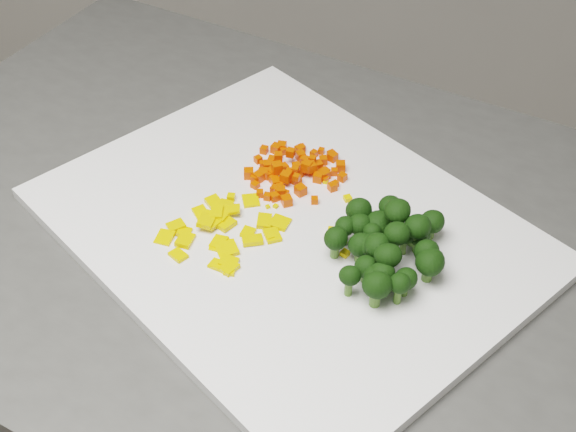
% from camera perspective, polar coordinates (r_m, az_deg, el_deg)
% --- Properties ---
extents(cutting_board, '(0.59, 0.57, 0.01)m').
position_cam_1_polar(cutting_board, '(0.81, 0.00, -0.85)').
color(cutting_board, white).
rests_on(cutting_board, counter_block).
extents(carrot_pile, '(0.10, 0.10, 0.03)m').
position_cam_1_polar(carrot_pile, '(0.85, 0.55, 3.71)').
color(carrot_pile, '#F23602').
rests_on(carrot_pile, cutting_board).
extents(pepper_pile, '(0.12, 0.12, 0.02)m').
position_cam_1_polar(pepper_pile, '(0.79, -4.54, -0.45)').
color(pepper_pile, yellow).
rests_on(pepper_pile, cutting_board).
extents(broccoli_pile, '(0.12, 0.12, 0.06)m').
position_cam_1_polar(broccoli_pile, '(0.75, 7.66, -1.87)').
color(broccoli_pile, black).
rests_on(broccoli_pile, cutting_board).
extents(carrot_cube_0, '(0.01, 0.01, 0.01)m').
position_cam_1_polar(carrot_cube_0, '(0.86, -1.40, 3.58)').
color(carrot_cube_0, '#F23602').
rests_on(carrot_cube_0, carrot_pile).
extents(carrot_cube_1, '(0.01, 0.01, 0.01)m').
position_cam_1_polar(carrot_cube_1, '(0.87, -1.82, 3.69)').
color(carrot_cube_1, '#F23602').
rests_on(carrot_cube_1, carrot_pile).
extents(carrot_cube_2, '(0.01, 0.01, 0.01)m').
position_cam_1_polar(carrot_cube_2, '(0.84, 3.36, 2.28)').
color(carrot_cube_2, '#F23602').
rests_on(carrot_cube_2, carrot_pile).
extents(carrot_cube_3, '(0.01, 0.01, 0.01)m').
position_cam_1_polar(carrot_cube_3, '(0.83, -2.02, 1.61)').
color(carrot_cube_3, '#F23602').
rests_on(carrot_cube_3, carrot_pile).
extents(carrot_cube_4, '(0.01, 0.01, 0.01)m').
position_cam_1_polar(carrot_cube_4, '(0.85, 1.24, 3.37)').
color(carrot_cube_4, '#F23602').
rests_on(carrot_cube_4, carrot_pile).
extents(carrot_cube_5, '(0.01, 0.01, 0.01)m').
position_cam_1_polar(carrot_cube_5, '(0.89, 2.38, 4.65)').
color(carrot_cube_5, '#F23602').
rests_on(carrot_cube_5, carrot_pile).
extents(carrot_cube_6, '(0.01, 0.01, 0.01)m').
position_cam_1_polar(carrot_cube_6, '(0.85, -2.08, 2.81)').
color(carrot_cube_6, '#F23602').
rests_on(carrot_cube_6, carrot_pile).
extents(carrot_cube_7, '(0.01, 0.01, 0.01)m').
position_cam_1_polar(carrot_cube_7, '(0.86, 1.38, 3.62)').
color(carrot_cube_7, '#F23602').
rests_on(carrot_cube_7, carrot_pile).
extents(carrot_cube_8, '(0.01, 0.01, 0.01)m').
position_cam_1_polar(carrot_cube_8, '(0.85, -1.78, 3.02)').
color(carrot_cube_8, '#F23602').
rests_on(carrot_cube_8, carrot_pile).
extents(carrot_cube_9, '(0.01, 0.01, 0.01)m').
position_cam_1_polar(carrot_cube_9, '(0.85, -1.32, 2.95)').
color(carrot_cube_9, '#F23602').
rests_on(carrot_cube_9, carrot_pile).
extents(carrot_cube_10, '(0.01, 0.01, 0.01)m').
position_cam_1_polar(carrot_cube_10, '(0.83, -0.95, 1.91)').
color(carrot_cube_10, '#F23602').
rests_on(carrot_cube_10, carrot_pile).
extents(carrot_cube_11, '(0.01, 0.01, 0.01)m').
position_cam_1_polar(carrot_cube_11, '(0.87, 1.20, 3.98)').
color(carrot_cube_11, '#F23602').
rests_on(carrot_cube_11, carrot_pile).
extents(carrot_cube_12, '(0.01, 0.01, 0.01)m').
position_cam_1_polar(carrot_cube_12, '(0.85, 1.37, 3.58)').
color(carrot_cube_12, '#F23602').
rests_on(carrot_cube_12, carrot_pile).
extents(carrot_cube_13, '(0.01, 0.01, 0.01)m').
position_cam_1_polar(carrot_cube_13, '(0.89, -0.85, 4.82)').
color(carrot_cube_13, '#F23602').
rests_on(carrot_cube_13, carrot_pile).
extents(carrot_cube_14, '(0.01, 0.01, 0.01)m').
position_cam_1_polar(carrot_cube_14, '(0.85, 3.88, 2.77)').
color(carrot_cube_14, '#F23602').
rests_on(carrot_cube_14, carrot_pile).
extents(carrot_cube_15, '(0.01, 0.01, 0.01)m').
position_cam_1_polar(carrot_cube_15, '(0.86, 0.70, 3.21)').
color(carrot_cube_15, '#F23602').
rests_on(carrot_cube_15, carrot_pile).
extents(carrot_cube_16, '(0.01, 0.01, 0.01)m').
position_cam_1_polar(carrot_cube_16, '(0.85, 0.61, 3.55)').
color(carrot_cube_16, '#F23602').
rests_on(carrot_cube_16, carrot_pile).
extents(carrot_cube_17, '(0.01, 0.01, 0.01)m').
position_cam_1_polar(carrot_cube_17, '(0.84, 0.10, 3.14)').
color(carrot_cube_17, '#F23602').
rests_on(carrot_cube_17, carrot_pile).
extents(carrot_cube_18, '(0.01, 0.01, 0.01)m').
position_cam_1_polar(carrot_cube_18, '(0.84, -0.90, 2.35)').
color(carrot_cube_18, '#F23602').
rests_on(carrot_cube_18, carrot_pile).
extents(carrot_cube_19, '(0.01, 0.01, 0.01)m').
position_cam_1_polar(carrot_cube_19, '(0.83, -0.18, 1.62)').
color(carrot_cube_19, '#F23602').
rests_on(carrot_cube_19, carrot_pile).
extents(carrot_cube_20, '(0.01, 0.01, 0.01)m').
position_cam_1_polar(carrot_cube_20, '(0.87, 2.52, 3.97)').
color(carrot_cube_20, '#F23602').
rests_on(carrot_cube_20, carrot_pile).
extents(carrot_cube_21, '(0.01, 0.01, 0.01)m').
position_cam_1_polar(carrot_cube_21, '(0.84, -0.61, 2.17)').
color(carrot_cube_21, '#F23602').
rests_on(carrot_cube_21, carrot_pile).
extents(carrot_cube_22, '(0.01, 0.01, 0.01)m').
position_cam_1_polar(carrot_cube_22, '(0.86, 3.31, 3.16)').
color(carrot_cube_22, '#F23602').
rests_on(carrot_cube_22, carrot_pile).
extents(carrot_cube_23, '(0.01, 0.01, 0.01)m').
position_cam_1_polar(carrot_cube_23, '(0.85, 0.47, 2.64)').
color(carrot_cube_23, '#F23602').
rests_on(carrot_cube_23, carrot_pile).
extents(carrot_cube_24, '(0.01, 0.01, 0.01)m').
position_cam_1_polar(carrot_cube_24, '(0.88, 3.12, 4.39)').
color(carrot_cube_24, '#F23602').
rests_on(carrot_cube_24, carrot_pile).
extents(carrot_cube_25, '(0.01, 0.01, 0.01)m').
position_cam_1_polar(carrot_cube_25, '(0.84, 3.18, 2.09)').
color(carrot_cube_25, '#F23602').
rests_on(carrot_cube_25, carrot_pile).
extents(carrot_cube_26, '(0.01, 0.01, 0.01)m').
position_cam_1_polar(carrot_cube_26, '(0.85, 1.63, 3.50)').
color(carrot_cube_26, '#F23602').
rests_on(carrot_cube_26, carrot_pile).
extents(carrot_cube_27, '(0.01, 0.01, 0.01)m').
position_cam_1_polar(carrot_cube_27, '(0.86, 0.58, 3.40)').
color(carrot_cube_27, '#F23602').
rests_on(carrot_cube_27, carrot_pile).
extents(carrot_cube_28, '(0.01, 0.01, 0.01)m').
position_cam_1_polar(carrot_cube_28, '(0.85, 2.15, 2.76)').
color(carrot_cube_28, '#F23602').
rests_on(carrot_cube_28, carrot_pile).
extents(carrot_cube_29, '(0.01, 0.01, 0.01)m').
position_cam_1_polar(carrot_cube_29, '(0.84, -0.84, 2.49)').
color(carrot_cube_29, '#F23602').
rests_on(carrot_cube_29, carrot_pile).
extents(carrot_cube_30, '(0.01, 0.01, 0.01)m').
position_cam_1_polar(carrot_cube_30, '(0.88, 1.86, 4.46)').
color(carrot_cube_30, '#F23602').
rests_on(carrot_cube_30, carrot_pile).
extents(carrot_cube_31, '(0.01, 0.01, 0.01)m').
position_cam_1_polar(carrot_cube_31, '(0.85, -0.63, 3.37)').
color(carrot_cube_31, '#F23602').
rests_on(carrot_cube_31, carrot_pile).
extents(carrot_cube_32, '(0.01, 0.01, 0.01)m').
position_cam_1_polar(carrot_cube_32, '(0.83, -0.52, 1.76)').
color(carrot_cube_32, '#F23602').
rests_on(carrot_cube_32, carrot_pile).
extents(carrot_cube_33, '(0.01, 0.01, 0.01)m').
position_cam_1_polar(carrot_cube_33, '(0.86, 3.76, 3.55)').
color(carrot_cube_33, '#F23602').
rests_on(carrot_cube_33, carrot_pile).
extents(carrot_cube_34, '(0.01, 0.01, 0.01)m').
position_cam_1_polar(carrot_cube_34, '(0.87, -1.13, 3.96)').
color(carrot_cube_34, '#F23602').
rests_on(carrot_cube_34, carrot_pile).
extents(carrot_cube_35, '(0.01, 0.01, 0.01)m').
position_cam_1_polar(carrot_cube_35, '(0.83, -1.47, 1.39)').
color(carrot_cube_35, '#F23602').
rests_on(carrot_cube_35, carrot_pile).
extents(carrot_cube_36, '(0.01, 0.01, 0.01)m').
position_cam_1_polar(carrot_cube_36, '(0.85, 2.61, 2.96)').
color(carrot_cube_36, '#F23602').
rests_on(carrot_cube_36, carrot_pile).
extents(carrot_cube_37, '(0.01, 0.01, 0.01)m').
position_cam_1_polar(carrot_cube_37, '(0.88, 3.20, 4.22)').
color(carrot_cube_37, '#F23602').
rests_on(carrot_cube_37, carrot_pile).
extents(carrot_cube_38, '(0.01, 0.01, 0.01)m').
position_cam_1_polar(carrot_cube_38, '(0.86, -0.70, 4.25)').
color(carrot_cube_38, '#F23602').
rests_on(carrot_cube_38, carrot_pile).
extents(carrot_cube_39, '(0.01, 0.01, 0.01)m').
position_cam_1_polar(carrot_cube_39, '(0.88, 0.90, 4.30)').
color(carrot_cube_39, '#F23602').
rests_on(carrot_cube_39, carrot_pile).
extents(carrot_cube_40, '(0.01, 0.01, 0.01)m').
position_cam_1_polar(carrot_cube_40, '(0.86, 1.68, 3.39)').
color(carrot_cube_40, '#F23602').
rests_on(carrot_cube_40, carrot_pile).
extents(carrot_cube_41, '(0.01, 0.01, 0.01)m').
position_cam_1_polar(carrot_cube_41, '(0.89, -0.34, 4.68)').
color(carrot_cube_41, '#F23602').
rests_on(carrot_cube_41, carrot_pile).
extents(carrot_cube_42, '(0.01, 0.01, 0.01)m').
position_cam_1_polar(carrot_cube_42, '(0.89, -0.45, 4.95)').
color(carrot_cube_42, '#F23602').
rests_on(carrot_cube_42, carrot_pile).
extents(carrot_cube_43, '(0.01, 0.01, 0.01)m').
position_cam_1_polar(carrot_cube_43, '(0.82, -0.98, 1.36)').
color(carrot_cube_43, '#F23602').
rests_on(carrot_cube_43, carrot_pile).
extents(carrot_cube_44, '(0.01, 0.01, 0.01)m').
position_cam_1_polar(carrot_cube_44, '(0.89, 0.85, 4.74)').
color(carrot_cube_44, '#F23602').
rests_on(carrot_cube_44, carrot_pile).
extents(carrot_cube_45, '(0.01, 0.01, 0.01)m').
position_cam_1_polar(carrot_cube_45, '(0.86, 1.74, 4.05)').
color(carrot_cube_45, '#F23602').
rests_on(carrot_cube_45, carrot_pile).
extents(carrot_cube_46, '(0.01, 0.01, 0.01)m').
position_cam_1_polar(carrot_cube_46, '(0.88, -0.80, 4.11)').
color(carrot_cube_46, '#F23602').
rests_on(carrot_cube_46, carrot_pile).
extents(carrot_cube_47, '(0.01, 0.01, 0.01)m').
position_cam_1_polar(carrot_cube_47, '(0.84, -0.15, 2.80)').
color(carrot_cube_47, '#F23602').
rests_on(carrot_cube_47, carrot_pile).
extents(carrot_cube_48, '(0.01, 0.01, 0.01)m').
position_cam_1_polar(carrot_cube_48, '(0.85, -2.81, 3.04)').
color(carrot_cube_48, '#F23602').
rests_on(carrot_cube_48, carrot_pile).
extents(carrot_cube_49, '(0.01, 0.01, 0.01)m').
position_cam_1_polar(carrot_cube_49, '(0.83, -0.79, 1.89)').
color(carrot_cube_49, '#F23602').
rests_on(carrot_cube_49, carrot_pile).
extents(carrot_cube_50, '(0.01, 0.01, 0.01)m').
position_cam_1_polar(carrot_cube_50, '(0.86, -0.89, 3.56)').
color(carrot_cube_50, '#F23602').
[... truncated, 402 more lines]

